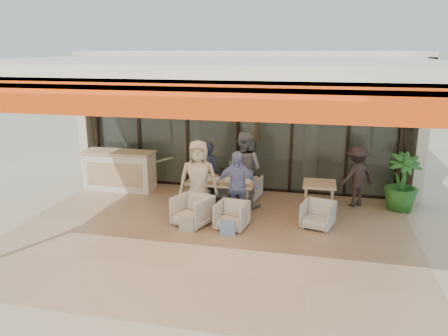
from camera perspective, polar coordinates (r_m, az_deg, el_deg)
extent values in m
plane|color=#C6B293|center=(8.79, -1.95, -8.74)|extent=(70.00, 70.00, 0.00)
cube|color=tan|center=(8.78, -1.95, -8.71)|extent=(8.00, 6.00, 0.01)
cube|color=silver|center=(8.03, -2.17, 13.30)|extent=(8.00, 6.00, 0.20)
cube|color=#FF490D|center=(5.27, -10.43, 8.96)|extent=(8.00, 0.12, 0.45)
cube|color=orange|center=(5.89, -7.85, 10.89)|extent=(8.00, 1.50, 0.06)
cylinder|color=black|center=(12.34, -16.30, 5.47)|extent=(0.12, 0.12, 3.20)
cylinder|color=black|center=(10.97, 22.12, 3.79)|extent=(0.12, 0.12, 3.20)
cube|color=#9EADA3|center=(11.13, 1.88, 5.06)|extent=(8.00, 0.03, 3.20)
cube|color=black|center=(11.51, 1.82, -2.61)|extent=(8.00, 0.10, 0.08)
cube|color=black|center=(10.96, 1.96, 13.11)|extent=(8.00, 0.10, 0.08)
cube|color=black|center=(12.50, -16.52, 5.57)|extent=(0.08, 0.10, 3.20)
cube|color=black|center=(11.93, -11.02, 5.47)|extent=(0.08, 0.10, 3.20)
cube|color=black|center=(11.45, -4.79, 5.31)|extent=(0.08, 0.10, 3.20)
cube|color=black|center=(11.13, 1.88, 5.06)|extent=(0.08, 0.10, 3.20)
cube|color=black|center=(10.96, 8.85, 4.72)|extent=(0.08, 0.10, 3.20)
cube|color=black|center=(10.96, 15.93, 4.31)|extent=(0.08, 0.10, 3.20)
cube|color=black|center=(11.11, 22.64, 3.86)|extent=(0.08, 0.10, 3.20)
cube|color=silver|center=(14.53, 4.52, 7.83)|extent=(9.00, 0.25, 3.40)
cube|color=silver|center=(14.20, -14.57, 7.22)|extent=(0.25, 3.50, 3.40)
cube|color=silver|center=(12.86, 23.19, 5.68)|extent=(0.25, 3.50, 3.40)
cube|color=silver|center=(12.68, 3.50, 14.47)|extent=(9.00, 3.50, 0.25)
cube|color=tan|center=(13.17, 3.26, -0.44)|extent=(8.00, 3.50, 0.02)
cylinder|color=silver|center=(13.05, -3.73, 6.11)|extent=(0.40, 0.40, 3.00)
cylinder|color=silver|center=(12.53, 11.43, 5.46)|extent=(0.40, 0.40, 3.00)
cylinder|color=black|center=(12.40, -2.57, 12.62)|extent=(0.03, 0.03, 0.70)
cube|color=black|center=(12.43, -2.54, 10.55)|extent=(0.30, 0.30, 0.40)
sphere|color=#FFBF72|center=(12.43, -2.54, 10.55)|extent=(0.18, 0.18, 0.18)
cylinder|color=black|center=(11.97, 14.20, 12.08)|extent=(0.03, 0.03, 0.70)
cube|color=black|center=(12.00, 14.06, 9.94)|extent=(0.30, 0.30, 0.40)
sphere|color=#FFBF72|center=(12.00, 14.06, 9.94)|extent=(0.18, 0.18, 0.18)
cylinder|color=black|center=(12.40, 4.06, -1.27)|extent=(0.40, 0.40, 0.05)
cylinder|color=black|center=(12.15, 4.14, 3.26)|extent=(0.04, 0.04, 2.10)
cone|color=orange|center=(12.03, 4.20, 6.29)|extent=(0.32, 0.32, 1.10)
cube|color=silver|center=(11.67, -13.48, -0.42)|extent=(1.80, 0.60, 1.00)
cube|color=tan|center=(11.55, -13.63, 2.01)|extent=(1.85, 0.65, 0.06)
cube|color=tan|center=(11.40, -14.15, -0.83)|extent=(1.50, 0.02, 0.60)
cube|color=tan|center=(9.79, -0.24, -1.67)|extent=(1.50, 0.90, 0.05)
cube|color=white|center=(9.78, -0.24, -1.53)|extent=(1.30, 0.35, 0.01)
cylinder|color=tan|center=(9.77, -4.22, -4.04)|extent=(0.06, 0.06, 0.70)
cylinder|color=tan|center=(9.50, 2.99, -4.60)|extent=(0.06, 0.06, 0.70)
cylinder|color=tan|center=(10.35, -3.20, -2.90)|extent=(0.06, 0.06, 0.70)
cylinder|color=tan|center=(10.09, 3.61, -3.38)|extent=(0.06, 0.06, 0.70)
cylinder|color=white|center=(9.73, -3.02, -1.27)|extent=(0.06, 0.06, 0.11)
cylinder|color=white|center=(10.01, -1.38, -0.79)|extent=(0.06, 0.06, 0.11)
cylinder|color=white|center=(9.66, -0.09, -1.38)|extent=(0.06, 0.06, 0.11)
cylinder|color=white|center=(9.88, 1.69, -1.01)|extent=(0.06, 0.06, 0.11)
cylinder|color=white|center=(9.48, 2.43, -1.72)|extent=(0.06, 0.06, 0.11)
cylinder|color=#925115|center=(10.03, -3.12, -0.62)|extent=(0.07, 0.07, 0.16)
cylinder|color=black|center=(10.04, -0.44, -0.58)|extent=(0.09, 0.09, 0.17)
cylinder|color=black|center=(10.02, -0.44, -0.06)|extent=(0.10, 0.10, 0.01)
cylinder|color=white|center=(9.61, -3.26, -1.81)|extent=(0.22, 0.22, 0.01)
cylinder|color=white|center=(9.41, 2.02, -2.16)|extent=(0.22, 0.22, 0.01)
cylinder|color=white|center=(10.18, -2.31, -0.80)|extent=(0.22, 0.22, 0.01)
cylinder|color=white|center=(10.00, 2.68, -1.12)|extent=(0.22, 0.22, 0.01)
imported|color=silver|center=(10.87, -1.28, -1.93)|extent=(0.85, 0.82, 0.71)
imported|color=silver|center=(10.72, 3.09, -2.41)|extent=(0.70, 0.66, 0.64)
imported|color=silver|center=(9.14, -4.16, -5.39)|extent=(0.88, 0.85, 0.71)
imported|color=silver|center=(8.96, 1.02, -6.07)|extent=(0.69, 0.66, 0.63)
imported|color=#181E34|center=(10.30, -1.96, -0.66)|extent=(0.63, 0.51, 1.50)
imported|color=slate|center=(10.09, 2.65, -0.14)|extent=(1.05, 0.94, 1.79)
imported|color=beige|center=(9.44, -3.34, -1.48)|extent=(0.93, 0.70, 1.72)
imported|color=#7C8CD0|center=(9.27, 1.66, -2.36)|extent=(0.91, 0.41, 1.53)
cube|color=silver|center=(8.86, -4.89, -7.39)|extent=(0.30, 0.10, 0.34)
cube|color=#99BFD8|center=(8.66, 0.48, -7.89)|extent=(0.30, 0.10, 0.34)
cube|color=tan|center=(9.79, 12.38, -2.05)|extent=(0.70, 0.70, 0.05)
cylinder|color=tan|center=(9.64, 10.56, -4.54)|extent=(0.05, 0.05, 0.70)
cylinder|color=tan|center=(9.64, 13.90, -4.73)|extent=(0.05, 0.05, 0.70)
cylinder|color=tan|center=(10.17, 10.70, -3.49)|extent=(0.05, 0.05, 0.70)
cylinder|color=tan|center=(10.17, 13.86, -3.67)|extent=(0.05, 0.05, 0.70)
imported|color=silver|center=(9.21, 12.17, -5.84)|extent=(0.73, 0.70, 0.62)
imported|color=black|center=(10.53, 16.93, -1.05)|extent=(1.09, 1.00, 1.47)
imported|color=#1E5919|center=(10.63, 22.23, -1.75)|extent=(0.88, 0.88, 1.34)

